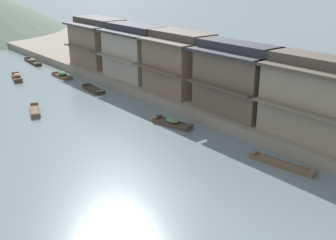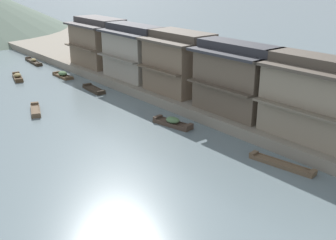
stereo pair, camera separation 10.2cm
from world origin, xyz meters
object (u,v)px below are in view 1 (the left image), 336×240
object	(u,v)px
boat_moored_second	(93,90)
boat_moored_far	(17,77)
house_waterfront_far	(134,52)
boat_midriver_upstream	(35,111)
house_waterfront_narrow	(181,62)
house_waterfront_tall	(237,79)
house_waterfront_second	(314,98)
boat_moored_third	(173,123)
boat_midriver_drifting	(282,164)
boat_moored_nearest	(62,75)
boat_upstream_distant	(33,62)
house_waterfront_end	(100,42)

from	to	relation	value
boat_moored_second	boat_moored_far	xyz separation A→B (m)	(-4.75, 10.86, 0.11)
boat_moored_second	house_waterfront_far	bearing A→B (deg)	-9.72
boat_midriver_upstream	house_waterfront_narrow	distance (m)	15.25
house_waterfront_tall	house_waterfront_narrow	size ratio (longest dim) A/B	1.10
house_waterfront_far	house_waterfront_second	bearing A→B (deg)	-90.30
house_waterfront_far	boat_moored_third	bearing A→B (deg)	-111.68
boat_midriver_drifting	house_waterfront_tall	xyz separation A→B (m)	(4.34, 8.35, 3.81)
boat_moored_second	boat_moored_nearest	bearing A→B (deg)	89.18
boat_upstream_distant	house_waterfront_far	bearing A→B (deg)	-77.08
boat_moored_nearest	boat_midriver_drifting	size ratio (longest dim) A/B	0.83
house_waterfront_far	house_waterfront_end	bearing A→B (deg)	86.29
boat_moored_third	boat_moored_far	xyz separation A→B (m)	(-4.57, 25.12, -0.04)
boat_upstream_distant	house_waterfront_second	size ratio (longest dim) A/B	0.73
boat_moored_third	house_waterfront_tall	size ratio (longest dim) A/B	0.50
boat_moored_second	boat_midriver_drifting	xyz separation A→B (m)	(0.64, -25.17, -0.02)
boat_moored_far	house_waterfront_tall	world-z (taller)	house_waterfront_tall
boat_midriver_drifting	house_waterfront_second	bearing A→B (deg)	9.60
boat_midriver_upstream	house_waterfront_end	world-z (taller)	house_waterfront_end
boat_upstream_distant	boat_midriver_drifting	bearing A→B (deg)	-89.92
boat_moored_far	house_waterfront_narrow	world-z (taller)	house_waterfront_narrow
house_waterfront_end	house_waterfront_narrow	bearing A→B (deg)	-90.29
house_waterfront_far	house_waterfront_end	distance (m)	8.88
boat_moored_third	boat_midriver_drifting	xyz separation A→B (m)	(0.82, -10.91, -0.16)
boat_moored_second	house_waterfront_tall	world-z (taller)	house_waterfront_tall
boat_midriver_drifting	boat_midriver_upstream	bearing A→B (deg)	111.54
boat_moored_far	boat_midriver_upstream	world-z (taller)	boat_moored_far
boat_moored_third	boat_midriver_drifting	world-z (taller)	boat_moored_third
boat_moored_second	boat_midriver_upstream	size ratio (longest dim) A/B	1.04
boat_upstream_distant	house_waterfront_narrow	bearing A→B (deg)	-79.61
boat_moored_nearest	house_waterfront_second	xyz separation A→B (m)	(4.90, -32.67, 3.67)
boat_upstream_distant	house_waterfront_second	world-z (taller)	house_waterfront_second
house_waterfront_narrow	boat_moored_third	bearing A→B (deg)	-135.49
boat_midriver_upstream	house_waterfront_narrow	xyz separation A→B (m)	(13.72, -5.48, 3.79)
boat_moored_far	house_waterfront_narrow	xyz separation A→B (m)	(10.38, -19.41, 3.69)
boat_moored_far	house_waterfront_second	xyz separation A→B (m)	(9.77, -35.29, 3.69)
house_waterfront_second	house_waterfront_tall	xyz separation A→B (m)	(-0.04, 7.61, 0.00)
boat_moored_far	boat_moored_nearest	bearing A→B (deg)	-28.33
boat_midriver_drifting	house_waterfront_end	distance (m)	33.75
boat_moored_third	boat_moored_second	bearing A→B (deg)	89.31
boat_midriver_drifting	house_waterfront_second	world-z (taller)	house_waterfront_second
boat_moored_nearest	boat_upstream_distant	size ratio (longest dim) A/B	0.70
boat_moored_second	boat_midriver_drifting	world-z (taller)	boat_moored_second
boat_moored_nearest	boat_midriver_drifting	bearing A→B (deg)	-89.10
house_waterfront_second	house_waterfront_end	bearing A→B (deg)	88.77
boat_moored_second	boat_midriver_upstream	world-z (taller)	boat_midriver_upstream
boat_upstream_distant	boat_midriver_upstream	bearing A→B (deg)	-111.43
boat_moored_second	house_waterfront_end	distance (m)	10.52
boat_moored_far	boat_moored_third	bearing A→B (deg)	-79.68
boat_midriver_drifting	house_waterfront_tall	distance (m)	10.15
house_waterfront_end	boat_moored_third	bearing A→B (deg)	-104.84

